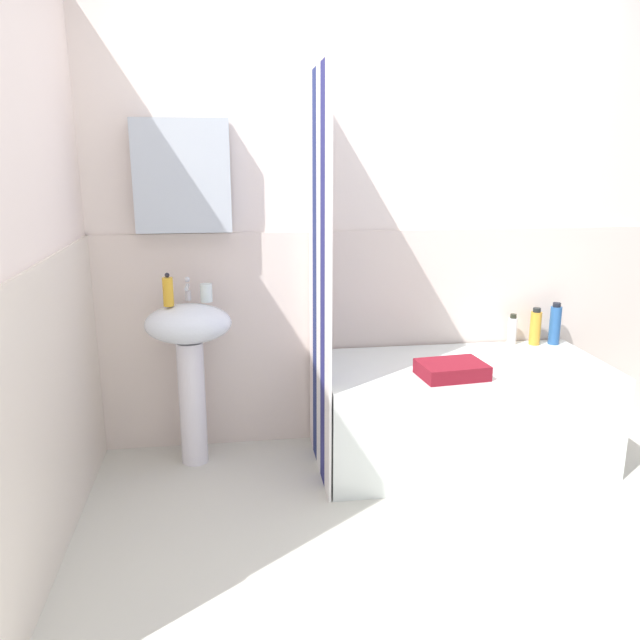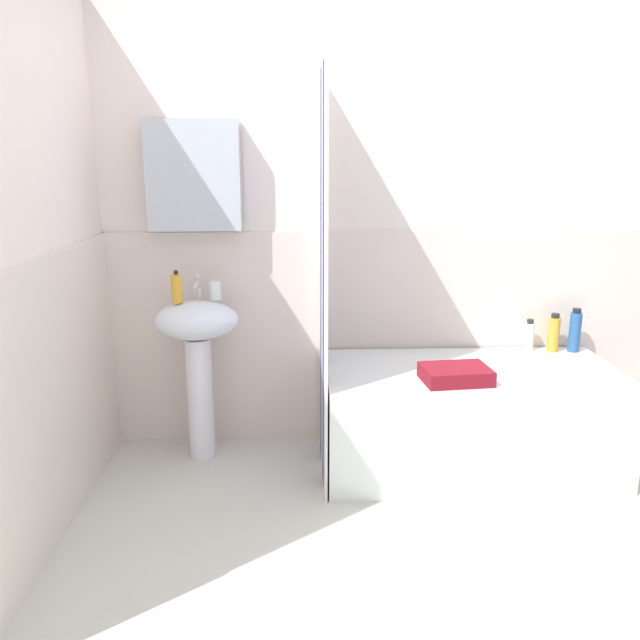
{
  "view_description": "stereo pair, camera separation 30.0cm",
  "coord_description": "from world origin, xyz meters",
  "views": [
    {
      "loc": [
        -0.81,
        -2.19,
        1.61
      ],
      "look_at": [
        -0.41,
        0.69,
        0.85
      ],
      "focal_mm": 36.0,
      "sensor_mm": 36.0,
      "label": 1
    },
    {
      "loc": [
        -0.51,
        -2.22,
        1.61
      ],
      "look_at": [
        -0.41,
        0.69,
        0.85
      ],
      "focal_mm": 36.0,
      "sensor_mm": 36.0,
      "label": 2
    }
  ],
  "objects": [
    {
      "name": "ground_plane",
      "position": [
        0.0,
        0.0,
        -0.02
      ],
      "size": [
        4.8,
        5.6,
        0.04
      ],
      "primitive_type": "cube",
      "color": "beige"
    },
    {
      "name": "wall_back_tiled",
      "position": [
        -0.06,
        1.26,
        1.14
      ],
      "size": [
        3.6,
        0.18,
        2.4
      ],
      "color": "silver",
      "rests_on": "ground_plane"
    },
    {
      "name": "wall_left_tiled",
      "position": [
        -1.57,
        0.34,
        1.12
      ],
      "size": [
        0.07,
        1.81,
        2.4
      ],
      "color": "white",
      "rests_on": "ground_plane"
    },
    {
      "name": "sink",
      "position": [
        -1.04,
        1.03,
        0.64
      ],
      "size": [
        0.44,
        0.34,
        0.87
      ],
      "color": "white",
      "rests_on": "ground_plane"
    },
    {
      "name": "faucet",
      "position": [
        -1.04,
        1.11,
        0.93
      ],
      "size": [
        0.03,
        0.12,
        0.12
      ],
      "color": "silver",
      "rests_on": "sink"
    },
    {
      "name": "soap_dispenser",
      "position": [
        -1.13,
        1.01,
        0.94
      ],
      "size": [
        0.05,
        0.05,
        0.17
      ],
      "color": "gold",
      "rests_on": "sink"
    },
    {
      "name": "toothbrush_cup",
      "position": [
        -0.94,
        1.08,
        0.91
      ],
      "size": [
        0.06,
        0.06,
        0.09
      ],
      "primitive_type": "cylinder",
      "color": "silver",
      "rests_on": "sink"
    },
    {
      "name": "bathtub",
      "position": [
        0.38,
        0.86,
        0.27
      ],
      "size": [
        1.49,
        0.71,
        0.54
      ],
      "primitive_type": "cube",
      "color": "white",
      "rests_on": "ground_plane"
    },
    {
      "name": "shower_curtain",
      "position": [
        -0.38,
        0.86,
        1.0
      ],
      "size": [
        0.01,
        0.71,
        2.0
      ],
      "color": "white",
      "rests_on": "ground_plane"
    },
    {
      "name": "lotion_bottle",
      "position": [
        1.02,
        1.14,
        0.66
      ],
      "size": [
        0.06,
        0.06,
        0.24
      ],
      "color": "#275596",
      "rests_on": "bathtub"
    },
    {
      "name": "body_wash_bottle",
      "position": [
        0.91,
        1.15,
        0.64
      ],
      "size": [
        0.06,
        0.06,
        0.22
      ],
      "color": "gold",
      "rests_on": "bathtub"
    },
    {
      "name": "shampoo_bottle",
      "position": [
        0.78,
        1.17,
        0.62
      ],
      "size": [
        0.05,
        0.05,
        0.18
      ],
      "color": "white",
      "rests_on": "bathtub"
    },
    {
      "name": "towel_folded",
      "position": [
        0.25,
        0.68,
        0.58
      ],
      "size": [
        0.34,
        0.26,
        0.07
      ],
      "primitive_type": "cube",
      "rotation": [
        0.0,
        0.0,
        0.11
      ],
      "color": "maroon",
      "rests_on": "bathtub"
    }
  ]
}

